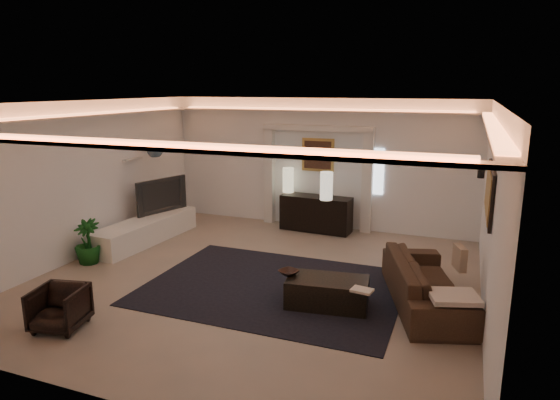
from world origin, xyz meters
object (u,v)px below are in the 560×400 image
(console, at_px, (316,214))
(sofa, at_px, (426,283))
(armchair, at_px, (59,308))
(coffee_table, at_px, (327,293))

(console, height_order, sofa, console)
(sofa, bearing_deg, armchair, 101.38)
(sofa, height_order, armchair, sofa)
(console, distance_m, coffee_table, 3.84)
(console, relative_size, sofa, 0.67)
(console, xyz_separation_m, armchair, (-1.83, -5.55, -0.11))
(console, distance_m, sofa, 4.01)
(coffee_table, bearing_deg, armchair, -155.52)
(console, relative_size, coffee_table, 1.33)
(coffee_table, xyz_separation_m, armchair, (-3.12, -1.94, 0.08))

